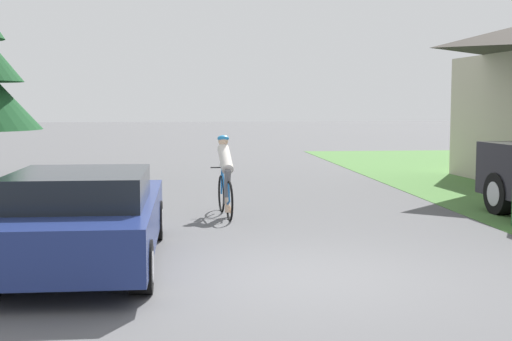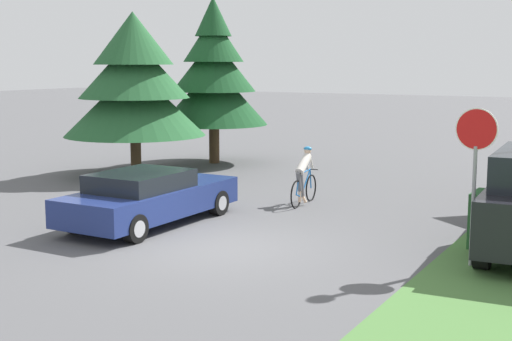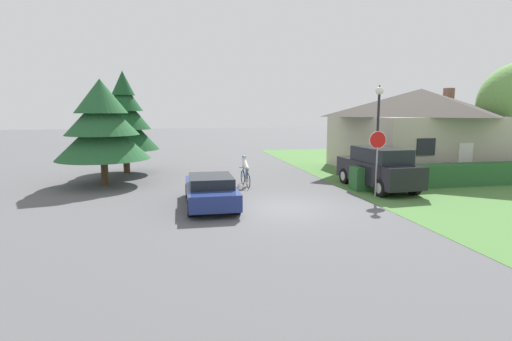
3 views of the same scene
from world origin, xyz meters
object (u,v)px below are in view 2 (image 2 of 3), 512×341
object	(u,v)px
stop_sign	(475,154)
sedan_left_lane	(149,197)
conifer_tall_far	(214,76)
cyclist	(304,177)
conifer_tall_near	(134,83)

from	to	relation	value
stop_sign	sedan_left_lane	bearing A→B (deg)	5.51
sedan_left_lane	conifer_tall_far	xyz separation A→B (m)	(-4.23, 9.32, 2.58)
sedan_left_lane	stop_sign	xyz separation A→B (m)	(7.22, 0.17, 1.43)
cyclist	conifer_tall_near	world-z (taller)	conifer_tall_near
cyclist	stop_sign	distance (m)	6.45
stop_sign	conifer_tall_far	world-z (taller)	conifer_tall_far
stop_sign	conifer_tall_far	bearing A→B (deg)	-34.49
sedan_left_lane	conifer_tall_near	xyz separation A→B (m)	(-4.88, 5.58, 2.40)
conifer_tall_near	conifer_tall_far	bearing A→B (deg)	80.15
conifer_tall_far	conifer_tall_near	bearing A→B (deg)	-99.85
stop_sign	conifer_tall_far	distance (m)	14.70
cyclist	conifer_tall_far	bearing A→B (deg)	44.42
sedan_left_lane	conifer_tall_near	bearing A→B (deg)	41.65
sedan_left_lane	conifer_tall_near	size ratio (longest dim) A/B	0.87
stop_sign	conifer_tall_near	xyz separation A→B (m)	(-12.10, 5.40, 0.98)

